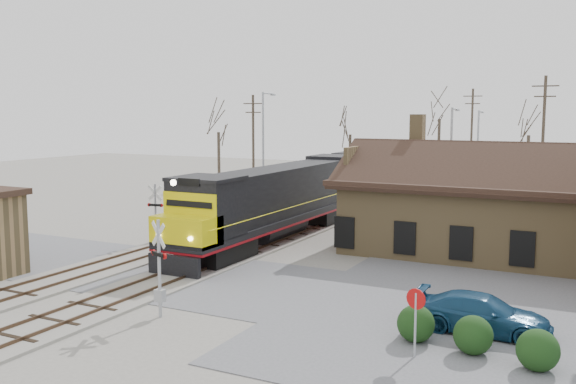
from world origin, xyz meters
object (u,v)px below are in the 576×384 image
locomotive_lead (272,201)px  locomotive_trailing (385,172)px  parked_car (482,314)px  depot (477,211)px

locomotive_lead → locomotive_trailing: (0.00, 21.75, -0.00)m
locomotive_trailing → parked_car: size_ratio=4.37×
depot → locomotive_trailing: bearing=121.8°
locomotive_trailing → parked_car: bearing=-65.8°
locomotive_trailing → parked_car: locomotive_trailing is taller
locomotive_lead → parked_car: size_ratio=4.37×
depot → parked_car: depot is taller
depot → locomotive_lead: 12.23m
locomotive_trailing → depot: bearing=-58.2°
depot → locomotive_trailing: size_ratio=0.71×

